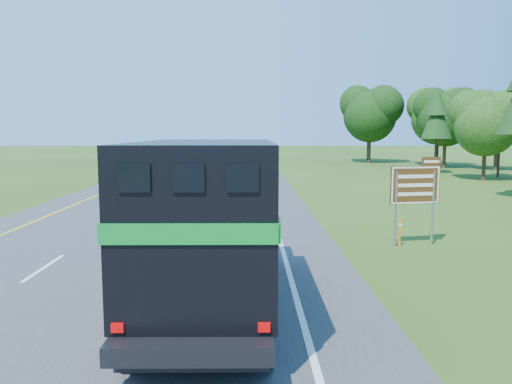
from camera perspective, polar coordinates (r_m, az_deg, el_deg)
road at (r=54.03m, az=-5.36°, el=2.49°), size 15.00×260.00×0.04m
lane_markings at (r=54.03m, az=-5.36°, el=2.52°), size 11.15×260.00×0.01m
horse_truck at (r=11.50m, az=-5.21°, el=-3.13°), size 2.82×8.73×3.86m
white_suv at (r=51.24m, az=-9.23°, el=3.24°), size 3.33×6.68×1.82m
far_car at (r=113.37m, az=-4.70°, el=5.21°), size 2.16×5.13×1.73m
exit_sign at (r=18.74m, az=17.81°, el=0.37°), size 1.88×0.37×3.21m
delineator at (r=18.72m, az=16.10°, el=-4.33°), size 0.08×0.05×1.02m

